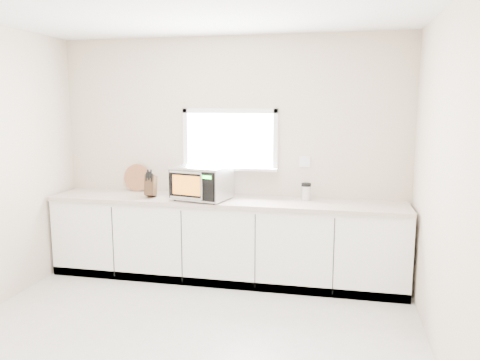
# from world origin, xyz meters

# --- Properties ---
(ground) EXTENTS (4.00, 4.00, 0.00)m
(ground) POSITION_xyz_m (0.00, 0.00, 0.00)
(ground) COLOR beige
(ground) RESTS_ON ground
(back_wall) EXTENTS (4.00, 0.17, 2.70)m
(back_wall) POSITION_xyz_m (0.00, 2.00, 1.36)
(back_wall) COLOR beige
(back_wall) RESTS_ON ground
(cabinets) EXTENTS (3.92, 0.60, 0.88)m
(cabinets) POSITION_xyz_m (0.00, 1.70, 0.44)
(cabinets) COLOR white
(cabinets) RESTS_ON ground
(countertop) EXTENTS (3.92, 0.64, 0.04)m
(countertop) POSITION_xyz_m (0.00, 1.69, 0.90)
(countertop) COLOR #C1AF9F
(countertop) RESTS_ON cabinets
(microwave) EXTENTS (0.65, 0.56, 0.37)m
(microwave) POSITION_xyz_m (-0.23, 1.61, 1.11)
(microwave) COLOR black
(microwave) RESTS_ON countertop
(knife_block) EXTENTS (0.13, 0.23, 0.32)m
(knife_block) POSITION_xyz_m (-0.83, 1.62, 1.06)
(knife_block) COLOR #412A17
(knife_block) RESTS_ON countertop
(cutting_board) EXTENTS (0.32, 0.08, 0.32)m
(cutting_board) POSITION_xyz_m (-1.13, 1.94, 1.08)
(cutting_board) COLOR #906037
(cutting_board) RESTS_ON countertop
(coffee_grinder) EXTENTS (0.12, 0.12, 0.19)m
(coffee_grinder) POSITION_xyz_m (0.88, 1.82, 1.01)
(coffee_grinder) COLOR silver
(coffee_grinder) RESTS_ON countertop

